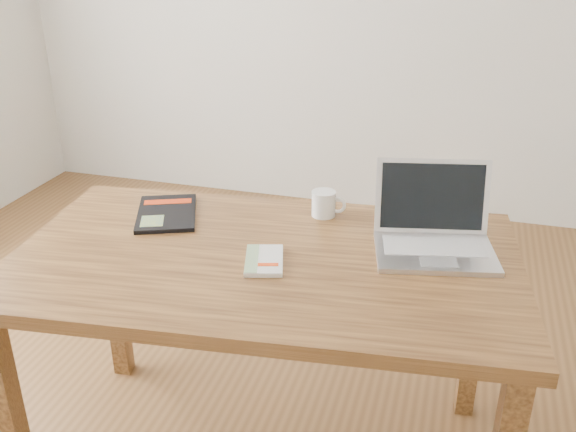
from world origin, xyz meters
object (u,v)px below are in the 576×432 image
(desk, at_px, (265,283))
(white_guidebook, at_px, (264,261))
(coffee_mug, at_px, (325,203))
(laptop, at_px, (434,232))
(black_guidebook, at_px, (167,213))

(desk, bearing_deg, white_guidebook, -81.39)
(white_guidebook, height_order, coffee_mug, coffee_mug)
(white_guidebook, bearing_deg, desk, 88.58)
(desk, xyz_separation_m, white_guidebook, (0.01, -0.04, 0.10))
(laptop, bearing_deg, black_guidebook, 168.39)
(coffee_mug, bearing_deg, black_guidebook, -166.59)
(desk, bearing_deg, laptop, 15.59)
(black_guidebook, relative_size, laptop, 0.84)
(white_guidebook, height_order, black_guidebook, same)
(desk, relative_size, laptop, 3.92)
(white_guidebook, distance_m, coffee_mug, 0.36)
(desk, height_order, black_guidebook, black_guidebook)
(white_guidebook, bearing_deg, laptop, 10.79)
(laptop, distance_m, coffee_mug, 0.37)
(desk, distance_m, white_guidebook, 0.11)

